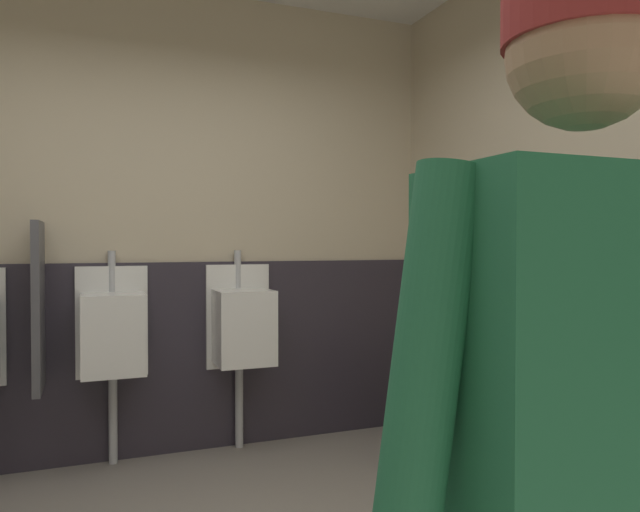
{
  "coord_description": "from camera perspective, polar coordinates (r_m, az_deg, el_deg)",
  "views": [
    {
      "loc": [
        -0.32,
        -1.79,
        1.28
      ],
      "look_at": [
        0.18,
        -0.53,
        1.25
      ],
      "focal_mm": 32.96,
      "sensor_mm": 36.0,
      "label": 1
    }
  ],
  "objects": [
    {
      "name": "urinal_right",
      "position": [
        3.65,
        -7.55,
        -6.74
      ],
      "size": [
        0.4,
        0.34,
        1.24
      ],
      "color": "white",
      "rests_on": "ground_plane"
    },
    {
      "name": "trash_bin",
      "position": [
        3.59,
        10.59,
        -14.79
      ],
      "size": [
        0.31,
        0.31,
        0.58
      ],
      "primitive_type": "cylinder",
      "color": "#38383D",
      "rests_on": "ground_plane"
    },
    {
      "name": "privacy_divider_panel",
      "position": [
        3.47,
        -25.66,
        -4.39
      ],
      "size": [
        0.04,
        0.4,
        0.9
      ],
      "primitive_type": "cube",
      "color": "#4C4C51"
    },
    {
      "name": "person",
      "position": [
        0.98,
        24.48,
        -15.97
      ],
      "size": [
        0.66,
        0.6,
        1.67
      ],
      "color": "#2D3342",
      "rests_on": "ground_plane"
    },
    {
      "name": "urinal_middle",
      "position": [
        3.55,
        -19.46,
        -7.02
      ],
      "size": [
        0.4,
        0.34,
        1.24
      ],
      "color": "white",
      "rests_on": "ground_plane"
    },
    {
      "name": "wainscot_band_back",
      "position": [
        3.74,
        -16.49,
        -9.6
      ],
      "size": [
        3.66,
        0.03,
        1.17
      ],
      "primitive_type": "cube",
      "color": "#2D2833",
      "rests_on": "ground_plane"
    },
    {
      "name": "wall_back",
      "position": [
        3.75,
        -16.66,
        3.27
      ],
      "size": [
        4.26,
        0.12,
        2.84
      ],
      "primitive_type": "cube",
      "color": "beige",
      "rests_on": "ground_plane"
    }
  ]
}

